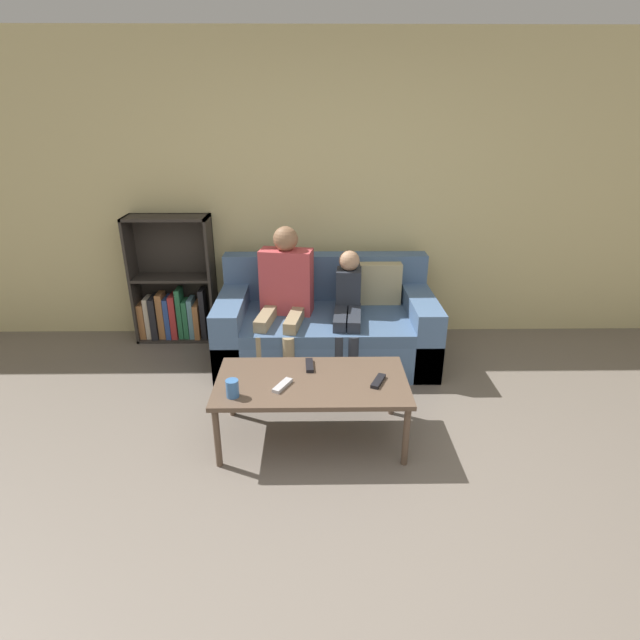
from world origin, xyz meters
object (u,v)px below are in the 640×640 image
(coffee_table, at_px, (312,385))
(person_adult, at_px, (285,288))
(tv_remote_2, at_px, (309,365))
(person_child, at_px, (348,306))
(bookshelf, at_px, (174,295))
(tv_remote_1, at_px, (282,385))
(couch, at_px, (327,327))
(cup_near, at_px, (232,388))
(tv_remote_0, at_px, (378,381))

(coffee_table, relative_size, person_adult, 1.05)
(person_adult, height_order, tv_remote_2, person_adult)
(person_adult, relative_size, person_child, 1.21)
(bookshelf, relative_size, tv_remote_1, 6.63)
(couch, xyz_separation_m, cup_near, (-0.59, -1.36, 0.21))
(tv_remote_2, bearing_deg, tv_remote_0, -28.98)
(couch, height_order, person_adult, person_adult)
(tv_remote_1, bearing_deg, bookshelf, 150.68)
(tv_remote_1, bearing_deg, couch, 104.19)
(person_adult, relative_size, tv_remote_2, 6.63)
(bookshelf, height_order, tv_remote_2, bookshelf)
(couch, relative_size, tv_remote_2, 10.37)
(bookshelf, relative_size, person_adult, 1.00)
(person_adult, bearing_deg, cup_near, -91.14)
(couch, xyz_separation_m, coffee_table, (-0.13, -1.18, 0.12))
(couch, bearing_deg, tv_remote_2, -98.02)
(tv_remote_0, distance_m, tv_remote_1, 0.59)
(tv_remote_0, bearing_deg, person_adult, 143.55)
(bookshelf, distance_m, cup_near, 1.96)
(person_child, bearing_deg, tv_remote_2, -104.37)
(person_adult, bearing_deg, tv_remote_2, -67.82)
(bookshelf, distance_m, coffee_table, 2.04)
(person_adult, xyz_separation_m, tv_remote_0, (0.63, -1.13, -0.21))
(bookshelf, height_order, coffee_table, bookshelf)
(coffee_table, height_order, tv_remote_2, tv_remote_2)
(bookshelf, relative_size, tv_remote_2, 6.66)
(couch, bearing_deg, person_child, -42.28)
(person_adult, distance_m, cup_near, 1.32)
(cup_near, relative_size, tv_remote_0, 0.62)
(bookshelf, bearing_deg, tv_remote_2, -48.70)
(person_adult, bearing_deg, person_child, 2.10)
(person_child, height_order, tv_remote_1, person_child)
(coffee_table, distance_m, tv_remote_0, 0.42)
(bookshelf, height_order, person_child, bookshelf)
(person_child, distance_m, tv_remote_1, 1.21)
(person_child, relative_size, cup_near, 8.70)
(couch, xyz_separation_m, person_adult, (-0.35, -0.08, 0.38))
(couch, height_order, tv_remote_1, couch)
(couch, distance_m, person_child, 0.34)
(person_adult, bearing_deg, coffee_table, -69.03)
(coffee_table, bearing_deg, person_child, 74.18)
(couch, relative_size, tv_remote_0, 10.21)
(couch, height_order, coffee_table, couch)
(coffee_table, height_order, tv_remote_0, tv_remote_0)
(person_child, xyz_separation_m, cup_near, (-0.76, -1.21, -0.04))
(person_adult, xyz_separation_m, tv_remote_1, (0.04, -1.18, -0.21))
(tv_remote_2, bearing_deg, tv_remote_1, -124.95)
(tv_remote_0, xyz_separation_m, tv_remote_2, (-0.43, 0.21, 0.00))
(tv_remote_1, bearing_deg, person_child, 94.86)
(person_adult, relative_size, tv_remote_1, 6.60)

